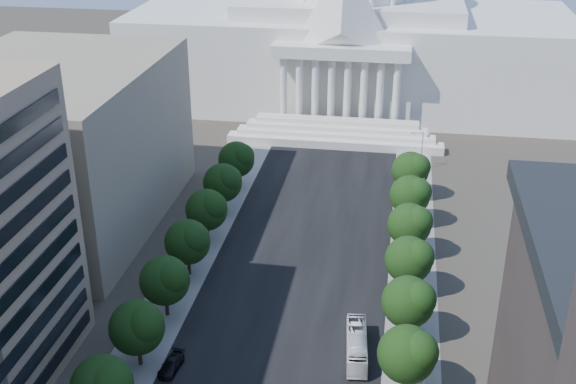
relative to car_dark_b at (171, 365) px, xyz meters
The scene contains 23 objects.
road_asphalt 33.31m from the car_dark_b, 66.19° to the left, with size 30.00×260.00×0.01m, color black.
sidewalk_left 30.98m from the car_dark_b, 100.34° to the left, with size 8.00×260.00×0.02m, color gray.
sidewalk_right 44.51m from the car_dark_b, 43.20° to the left, with size 8.00×260.00×0.02m, color gray.
capitol 127.53m from the car_dark_b, 83.88° to the left, with size 120.00×56.00×73.00m.
office_block_left_far 55.08m from the car_dark_b, 130.50° to the left, with size 38.00×52.00×30.00m, color gray.
tree_l_e 7.06m from the car_dark_b, behind, with size 7.79×7.60×9.97m.
tree_l_f 14.16m from the car_dark_b, 108.97° to the left, with size 7.79×7.60×9.97m.
tree_l_g 25.28m from the car_dark_b, 99.86° to the left, with size 7.79×7.60×9.97m.
tree_l_h 36.95m from the car_dark_b, 96.63° to the left, with size 7.79×7.60×9.97m.
tree_l_i 48.79m from the car_dark_b, 94.99° to the left, with size 7.79×7.60×9.97m.
tree_l_j 60.69m from the car_dark_b, 94.00° to the left, with size 7.79×7.60×9.97m.
tree_r_e 32.28m from the car_dark_b, ahead, with size 7.79×7.60×9.97m.
tree_r_f 34.54m from the car_dark_b, 21.12° to the left, with size 7.79×7.60×9.97m.
tree_r_g 40.39m from the car_dark_b, 37.37° to the left, with size 7.79×7.60×9.97m.
tree_r_h 48.56m from the car_dark_b, 48.78° to the left, with size 7.79×7.60×9.97m.
tree_r_i 58.07m from the car_dark_b, 56.64° to the left, with size 7.79×7.60×9.97m.
tree_r_j 68.37m from the car_dark_b, 62.20° to the left, with size 7.79×7.60×9.97m.
streetlight_c 33.73m from the car_dark_b, ahead, with size 2.61×0.44×9.00m.
streetlight_d 42.26m from the car_dark_b, 37.37° to the left, with size 2.61×0.44×9.00m.
streetlight_e 60.70m from the car_dark_b, 56.54° to the left, with size 2.61×0.44×9.00m.
streetlight_f 82.66m from the car_dark_b, 66.16° to the left, with size 2.61×0.44×9.00m.
car_dark_b is the anchor object (origin of this frame).
city_bus 25.79m from the car_dark_b, 16.46° to the left, with size 2.77×11.85×3.30m, color white.
Camera 1 is at (14.91, -15.97, 63.84)m, focal length 45.00 mm.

